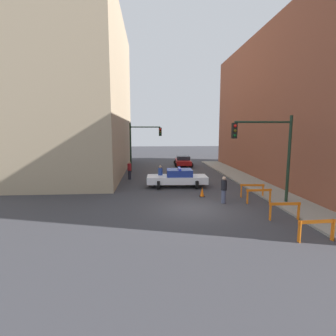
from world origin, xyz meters
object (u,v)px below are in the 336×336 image
object	(u,v)px
pedestrian_sidewalk	(224,189)
traffic_cone	(202,192)
police_car	(178,178)
barrier_front	(317,227)
traffic_light_far	(141,140)
barrier_back	(259,194)
pedestrian_crossing	(160,175)
barrier_corner	(252,188)
traffic_light_near	(271,146)
parked_car_near	(183,161)
pedestrian_corner	(129,170)
barrier_mid	(285,208)

from	to	relation	value
pedestrian_sidewalk	traffic_cone	bearing A→B (deg)	33.58
police_car	barrier_front	bearing A→B (deg)	-155.30
traffic_light_far	barrier_back	size ratio (longest dim) A/B	3.25
pedestrian_crossing	barrier_corner	world-z (taller)	pedestrian_crossing
traffic_light_far	barrier_back	bearing A→B (deg)	-60.44
traffic_light_near	traffic_light_far	distance (m)	15.59
parked_car_near	barrier_back	size ratio (longest dim) A/B	2.75
pedestrian_corner	barrier_mid	xyz separation A→B (m)	(8.47, -11.71, -0.24)
pedestrian_sidewalk	barrier_back	bearing A→B (deg)	-94.25
parked_car_near	barrier_front	size ratio (longest dim) A/B	2.75
pedestrian_crossing	pedestrian_sidewalk	size ratio (longest dim) A/B	1.00
pedestrian_sidewalk	traffic_cone	world-z (taller)	pedestrian_sidewalk
police_car	barrier_mid	bearing A→B (deg)	-149.05
pedestrian_sidewalk	barrier_mid	distance (m)	3.92
parked_car_near	traffic_cone	distance (m)	15.29
barrier_back	traffic_cone	xyz separation A→B (m)	(-3.12, 1.91, -0.30)
police_car	parked_car_near	world-z (taller)	police_car
barrier_back	parked_car_near	bearing A→B (deg)	97.89
parked_car_near	pedestrian_corner	distance (m)	10.44
parked_car_near	pedestrian_corner	world-z (taller)	pedestrian_corner
barrier_back	barrier_front	bearing A→B (deg)	-90.28
barrier_front	traffic_cone	world-z (taller)	barrier_front
traffic_light_far	barrier_mid	world-z (taller)	traffic_light_far
traffic_light_far	barrier_front	distance (m)	20.45
traffic_light_near	traffic_cone	world-z (taller)	traffic_light_near
traffic_light_far	pedestrian_corner	distance (m)	5.30
parked_car_near	barrier_corner	bearing A→B (deg)	-77.54
traffic_light_near	pedestrian_corner	bearing A→B (deg)	135.54
barrier_front	barrier_back	bearing A→B (deg)	89.72
barrier_back	pedestrian_corner	bearing A→B (deg)	134.20
barrier_front	barrier_back	xyz separation A→B (m)	(0.03, 5.58, 0.00)
pedestrian_crossing	barrier_corner	xyz separation A→B (m)	(5.94, -4.15, -0.24)
police_car	parked_car_near	xyz separation A→B (m)	(2.05, 12.03, -0.05)
parked_car_near	traffic_light_near	bearing A→B (deg)	-77.22
traffic_light_near	barrier_back	bearing A→B (deg)	167.89
traffic_light_near	police_car	xyz separation A→B (m)	(-4.94, 5.26, -2.81)
barrier_back	pedestrian_sidewalk	bearing A→B (deg)	173.15
police_car	pedestrian_sidewalk	bearing A→B (deg)	-152.42
police_car	barrier_back	distance (m)	6.79
parked_car_near	police_car	bearing A→B (deg)	-96.39
police_car	pedestrian_crossing	bearing A→B (deg)	73.31
police_car	pedestrian_crossing	distance (m)	1.43
traffic_light_near	barrier_corner	bearing A→B (deg)	102.58
pedestrian_sidewalk	barrier_front	xyz separation A→B (m)	(2.10, -5.83, -0.24)
traffic_light_near	barrier_back	world-z (taller)	traffic_light_near
pedestrian_corner	barrier_mid	bearing A→B (deg)	64.27
pedestrian_corner	pedestrian_sidewalk	xyz separation A→B (m)	(6.32, -8.43, 0.00)
pedestrian_corner	traffic_cone	world-z (taller)	pedestrian_corner
traffic_light_far	barrier_front	xyz separation A→B (m)	(7.49, -18.82, -2.78)
pedestrian_crossing	barrier_back	xyz separation A→B (m)	(5.77, -5.61, -0.24)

